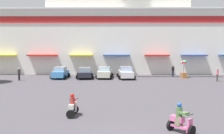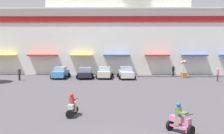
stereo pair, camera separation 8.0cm
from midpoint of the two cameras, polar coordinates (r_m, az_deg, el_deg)
The scene contains 12 objects.
ground_plane at distance 24.34m, azimuth 1.57°, elevation -5.79°, with size 128.00×128.00×0.00m, color #484349.
colonial_building at distance 48.17m, azimuth 1.10°, elevation 9.92°, with size 40.06×19.16×21.40m.
parked_car_0 at distance 37.12m, azimuth -10.79°, elevation -1.13°, with size 2.27×4.15×1.54m.
parked_car_1 at distance 36.47m, azimuth -5.77°, elevation -1.23°, with size 2.57×4.07×1.47m.
parked_car_2 at distance 36.47m, azimuth -1.61°, elevation -1.15°, with size 2.36×4.11×1.54m.
parked_car_3 at distance 36.15m, azimuth 2.83°, elevation -1.18°, with size 2.47×4.45×1.58m.
scooter_rider_1 at distance 17.15m, azimuth -8.36°, elevation -8.17°, with size 0.59×1.45×1.44m.
scooter_rider_5 at distance 14.19m, azimuth 13.93°, elevation -10.79°, with size 1.30×1.38×1.53m.
pedestrian_0 at distance 36.06m, azimuth -18.87°, elevation -1.26°, with size 0.49×0.49×1.59m.
pedestrian_1 at distance 35.65m, azimuth 21.04°, elevation -1.30°, with size 0.35×0.35×1.65m.
pedestrian_2 at distance 39.50m, azimuth 12.55°, elevation -0.64°, with size 0.44×0.44×1.60m.
balloon_vendor_cart at distance 37.98m, azimuth 14.63°, elevation -0.81°, with size 0.76×0.97×2.41m.
Camera 1 is at (-0.46, -10.95, 4.32)m, focal length 43.84 mm.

